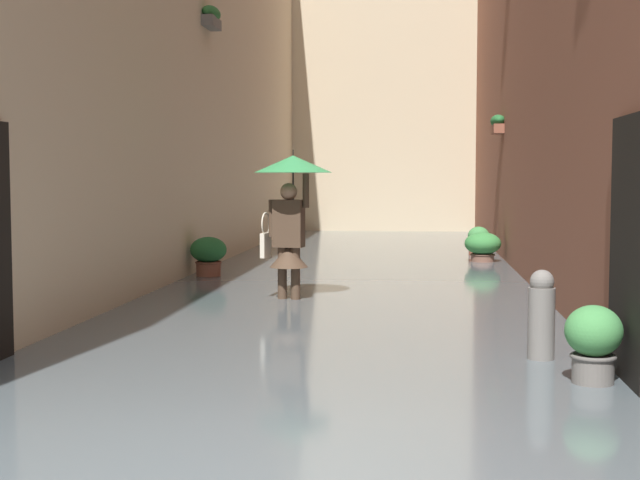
{
  "coord_description": "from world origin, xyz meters",
  "views": [
    {
      "loc": [
        -0.98,
        4.48,
        1.73
      ],
      "look_at": [
        0.26,
        -7.09,
        0.9
      ],
      "focal_mm": 50.59,
      "sensor_mm": 36.0,
      "label": 1
    }
  ],
  "objects_px": {
    "potted_plant_mid_left": "(479,244)",
    "potted_plant_near_left": "(483,247)",
    "potted_plant_near_right": "(208,257)",
    "person_wading": "(291,199)",
    "mooring_bollard": "(541,322)",
    "potted_plant_far_left": "(593,346)"
  },
  "relations": [
    {
      "from": "potted_plant_near_right",
      "to": "mooring_bollard",
      "type": "relative_size",
      "value": 0.83
    },
    {
      "from": "potted_plant_mid_left",
      "to": "potted_plant_near_left",
      "type": "height_order",
      "value": "potted_plant_mid_left"
    },
    {
      "from": "potted_plant_mid_left",
      "to": "potted_plant_near_right",
      "type": "relative_size",
      "value": 0.94
    },
    {
      "from": "potted_plant_mid_left",
      "to": "potted_plant_near_left",
      "type": "relative_size",
      "value": 1.04
    },
    {
      "from": "potted_plant_near_left",
      "to": "potted_plant_near_right",
      "type": "bearing_deg",
      "value": 32.68
    },
    {
      "from": "potted_plant_near_left",
      "to": "potted_plant_near_right",
      "type": "xyz_separation_m",
      "value": [
        4.53,
        2.91,
        0.04
      ]
    },
    {
      "from": "mooring_bollard",
      "to": "potted_plant_far_left",
      "type": "bearing_deg",
      "value": 106.83
    },
    {
      "from": "potted_plant_near_right",
      "to": "mooring_bollard",
      "type": "height_order",
      "value": "mooring_bollard"
    },
    {
      "from": "potted_plant_near_left",
      "to": "person_wading",
      "type": "bearing_deg",
      "value": 62.57
    },
    {
      "from": "potted_plant_far_left",
      "to": "mooring_bollard",
      "type": "height_order",
      "value": "mooring_bollard"
    },
    {
      "from": "person_wading",
      "to": "potted_plant_near_left",
      "type": "bearing_deg",
      "value": -117.43
    },
    {
      "from": "potted_plant_mid_left",
      "to": "mooring_bollard",
      "type": "xyz_separation_m",
      "value": [
        0.16,
        10.44,
        0.09
      ]
    },
    {
      "from": "person_wading",
      "to": "potted_plant_far_left",
      "type": "xyz_separation_m",
      "value": [
        -2.97,
        4.47,
        -1.01
      ]
    },
    {
      "from": "potted_plant_mid_left",
      "to": "potted_plant_near_right",
      "type": "xyz_separation_m",
      "value": [
        4.55,
        4.3,
        0.07
      ]
    },
    {
      "from": "person_wading",
      "to": "potted_plant_near_left",
      "type": "height_order",
      "value": "person_wading"
    },
    {
      "from": "person_wading",
      "to": "potted_plant_near_left",
      "type": "relative_size",
      "value": 3.0
    },
    {
      "from": "person_wading",
      "to": "mooring_bollard",
      "type": "xyz_separation_m",
      "value": [
        -2.7,
        3.57,
        -0.98
      ]
    },
    {
      "from": "person_wading",
      "to": "potted_plant_near_right",
      "type": "bearing_deg",
      "value": -56.62
    },
    {
      "from": "potted_plant_far_left",
      "to": "potted_plant_near_right",
      "type": "distance_m",
      "value": 8.44
    },
    {
      "from": "potted_plant_near_left",
      "to": "potted_plant_near_right",
      "type": "relative_size",
      "value": 0.9
    },
    {
      "from": "person_wading",
      "to": "mooring_bollard",
      "type": "distance_m",
      "value": 4.58
    },
    {
      "from": "mooring_bollard",
      "to": "potted_plant_mid_left",
      "type": "bearing_deg",
      "value": -90.89
    }
  ]
}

